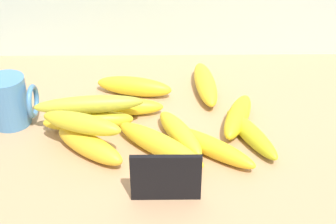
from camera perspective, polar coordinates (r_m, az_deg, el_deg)
The scene contains 15 objects.
counter_top at distance 90.79cm, azimuth 4.73°, elevation -4.68°, with size 110.00×76.00×3.00cm, color tan.
chalkboard_sign at distance 76.18cm, azimuth -0.25°, elevation -7.85°, with size 11.00×1.80×8.40cm.
coffee_mug at distance 97.90cm, azimuth -17.97°, elevation 1.21°, with size 8.93×7.43×9.85cm.
banana_0 at distance 86.68cm, azimuth 4.97°, elevation -4.04°, with size 18.40×3.53×3.53cm, color yellow.
banana_1 at distance 105.15cm, azimuth 4.38°, elevation 3.31°, with size 17.92×4.19×4.19cm, color yellow.
banana_2 at distance 90.91cm, azimuth 9.65°, elevation -2.52°, with size 16.65×3.43×3.43cm, color gold.
banana_3 at distance 89.46cm, azimuth 1.40°, elevation -2.50°, with size 15.07×3.81×3.81cm, color yellow.
banana_4 at distance 86.37cm, azimuth -0.98°, elevation -3.83°, with size 19.28×4.06×4.06cm, color yellow.
banana_5 at distance 97.87cm, azimuth -6.11°, elevation 0.65°, with size 18.98×3.72×3.72cm, color yellow.
banana_6 at distance 93.92cm, azimuth -9.28°, elevation -1.04°, with size 17.10×3.95×3.95cm, color yellow.
banana_7 at distance 94.93cm, azimuth 8.16°, elevation -0.51°, with size 15.38×4.02×4.02cm, color yellow.
banana_8 at distance 87.14cm, azimuth -9.16°, elevation -3.92°, with size 15.40×4.12×4.12cm, color yellow.
banana_9 at distance 104.24cm, azimuth -3.97°, elevation 3.01°, with size 16.31×4.09×4.09cm, color yellow.
banana_10 at distance 86.33cm, azimuth -10.06°, elevation -1.29°, with size 15.06×3.56×3.56cm, color gold.
banana_11 at distance 91.92cm, azimuth -9.20°, elevation 0.87°, with size 20.35×3.37×3.37cm, color gold.
Camera 1 is at (-8.30, -72.05, 56.11)cm, focal length 52.20 mm.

